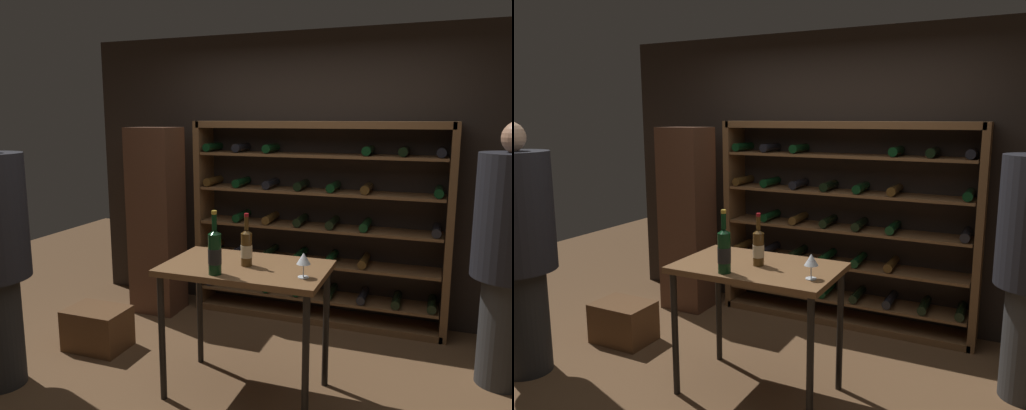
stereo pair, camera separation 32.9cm
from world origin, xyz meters
TOP-DOWN VIEW (x-y plane):
  - ground_plane at (0.00, 0.00)m, footprint 9.35×9.35m
  - back_wall at (0.00, 1.68)m, footprint 4.52×0.10m
  - wine_rack at (0.09, 1.47)m, footprint 2.30×0.32m
  - tasting_table at (-0.04, 0.08)m, footprint 1.06×0.64m
  - person_guest_blue_shirt at (-1.68, -0.42)m, footprint 0.50×0.50m
  - wine_crate at (-1.41, 0.27)m, footprint 0.48×0.34m
  - display_cabinet at (-1.38, 1.17)m, footprint 0.44×0.36m
  - wine_bottle_amber_reserve at (-0.03, 0.08)m, footprint 0.08×0.08m
  - wine_bottle_black_capsule at (-0.14, -0.16)m, footprint 0.08×0.08m
  - wine_glass_stemmed_right at (0.38, -0.03)m, footprint 0.09×0.09m

SIDE VIEW (x-z plane):
  - ground_plane at x=0.00m, z-range 0.00..0.00m
  - wine_crate at x=-1.41m, z-range 0.00..0.33m
  - tasting_table at x=-0.04m, z-range 0.34..1.24m
  - display_cabinet at x=-1.38m, z-range 0.00..1.76m
  - wine_rack at x=0.09m, z-range -0.01..1.81m
  - person_guest_blue_shirt at x=-1.68m, z-range 0.08..1.91m
  - wine_glass_stemmed_right at x=0.38m, z-range 0.93..1.09m
  - wine_bottle_amber_reserve at x=-0.03m, z-range 0.85..1.19m
  - wine_bottle_black_capsule at x=-0.14m, z-range 0.84..1.24m
  - back_wall at x=0.00m, z-range 0.00..2.61m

